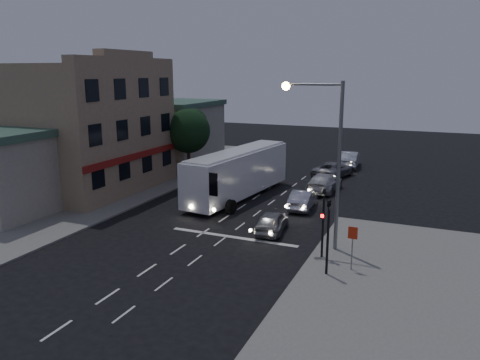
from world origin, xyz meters
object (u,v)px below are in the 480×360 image
at_px(car_sedan_b, 324,183).
at_px(regulatory_sign, 352,241).
at_px(tour_bus, 238,172).
at_px(streetlight, 327,146).
at_px(car_sedan_c, 334,169).
at_px(street_tree, 188,129).
at_px(traffic_signal_side, 328,228).
at_px(car_suv, 272,221).
at_px(car_extra, 349,159).
at_px(traffic_signal_main, 323,215).
at_px(car_sedan_a, 303,199).

height_order(car_sedan_b, regulatory_sign, regulatory_sign).
height_order(tour_bus, streetlight, streetlight).
xyz_separation_m(car_sedan_c, street_tree, (-12.23, -5.41, 3.78)).
bearing_deg(streetlight, traffic_signal_side, -74.30).
relative_size(car_suv, street_tree, 0.63).
bearing_deg(street_tree, tour_bus, -33.65).
bearing_deg(car_sedan_c, street_tree, 37.48).
distance_m(car_sedan_b, street_tree, 13.21).
xyz_separation_m(car_sedan_b, car_extra, (0.07, 10.79, 0.08)).
distance_m(car_sedan_b, car_sedan_c, 5.59).
xyz_separation_m(tour_bus, car_sedan_c, (5.30, 10.02, -1.29)).
bearing_deg(streetlight, car_sedan_c, 100.31).
bearing_deg(traffic_signal_main, car_suv, 141.60).
distance_m(tour_bus, regulatory_sign, 15.01).
bearing_deg(regulatory_sign, car_sedan_c, 104.31).
bearing_deg(traffic_signal_main, regulatory_sign, -30.84).
height_order(car_sedan_c, regulatory_sign, regulatory_sign).
xyz_separation_m(car_sedan_c, traffic_signal_main, (3.57, -19.65, 1.70)).
bearing_deg(traffic_signal_side, car_sedan_a, 111.26).
distance_m(car_sedan_b, traffic_signal_side, 16.59).
distance_m(traffic_signal_main, traffic_signal_side, 2.10).
bearing_deg(traffic_signal_side, car_extra, 98.00).
bearing_deg(car_suv, traffic_signal_main, 134.65).
height_order(streetlight, street_tree, streetlight).
bearing_deg(car_sedan_a, street_tree, -28.40).
distance_m(traffic_signal_main, streetlight, 3.61).
xyz_separation_m(car_suv, streetlight, (3.56, -1.60, 5.07)).
height_order(tour_bus, car_suv, tour_bus).
xyz_separation_m(car_extra, street_tree, (-12.73, -10.62, 3.68)).
distance_m(car_suv, car_sedan_b, 11.07).
bearing_deg(car_sedan_a, car_sedan_c, -93.31).
height_order(car_sedan_c, streetlight, streetlight).
bearing_deg(streetlight, traffic_signal_main, -79.80).
xyz_separation_m(car_sedan_b, car_sedan_c, (-0.42, 5.58, -0.02)).
relative_size(tour_bus, streetlight, 1.37).
height_order(car_sedan_a, traffic_signal_side, traffic_signal_side).
bearing_deg(traffic_signal_main, car_sedan_a, 111.66).
distance_m(car_sedan_a, car_sedan_b, 5.44).
relative_size(tour_bus, street_tree, 1.99).
height_order(traffic_signal_main, streetlight, streetlight).
height_order(traffic_signal_side, street_tree, street_tree).
distance_m(tour_bus, car_sedan_c, 11.41).
bearing_deg(car_sedan_b, traffic_signal_main, 105.17).
bearing_deg(tour_bus, car_sedan_b, 44.48).
bearing_deg(car_extra, traffic_signal_main, 92.43).
relative_size(car_sedan_b, streetlight, 0.57).
height_order(tour_bus, car_sedan_c, tour_bus).
distance_m(car_sedan_a, regulatory_sign, 10.98).
xyz_separation_m(car_sedan_a, streetlight, (3.18, -7.22, 5.06)).
bearing_deg(traffic_signal_side, tour_bus, 129.51).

